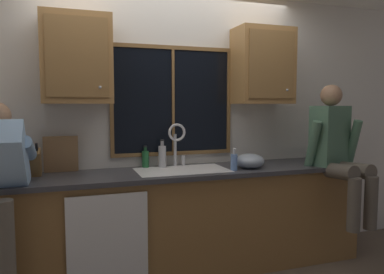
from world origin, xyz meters
TOP-DOWN VIEW (x-y plane):
  - back_wall at (0.00, 0.06)m, footprint 5.86×0.12m
  - window_glass at (0.04, -0.01)m, footprint 1.10×0.02m
  - window_frame_top at (0.04, -0.02)m, footprint 1.17×0.02m
  - window_frame_bottom at (0.04, -0.02)m, footprint 1.17×0.02m
  - window_frame_left at (-0.53, -0.02)m, footprint 0.03×0.02m
  - window_frame_right at (0.61, -0.02)m, footprint 0.03×0.02m
  - window_mullion_center at (0.04, -0.02)m, footprint 0.02×0.02m
  - lower_cabinet_run at (0.00, -0.29)m, footprint 3.46×0.58m
  - countertop at (0.00, -0.31)m, footprint 3.52×0.62m
  - dishwasher_front at (-0.64, -0.61)m, footprint 0.60×0.02m
  - upper_cabinet_left at (-0.81, -0.17)m, footprint 0.55×0.36m
  - upper_cabinet_right at (0.90, -0.17)m, footprint 0.55×0.36m
  - sink at (0.04, -0.30)m, footprint 0.80×0.46m
  - faucet at (0.05, -0.12)m, footprint 0.18×0.09m
  - person_sitting_on_counter at (1.46, -0.57)m, footprint 0.54×0.65m
  - knife_block at (-1.17, -0.20)m, footprint 0.12×0.18m
  - cutting_board at (-0.96, -0.08)m, footprint 0.28×0.09m
  - mixing_bowl at (0.65, -0.39)m, footprint 0.27×0.27m
  - soap_dispenser at (0.47, -0.45)m, footprint 0.06×0.07m
  - bottle_green_glass at (-0.09, -0.10)m, footprint 0.07×0.07m
  - bottle_tall_clear at (-0.24, -0.07)m, footprint 0.06×0.06m

SIDE VIEW (x-z plane):
  - lower_cabinet_run at x=0.00m, z-range 0.00..0.88m
  - dishwasher_front at x=-0.64m, z-range 0.09..0.83m
  - sink at x=0.04m, z-range 0.72..0.93m
  - countertop at x=0.00m, z-range 0.88..0.92m
  - mixing_bowl at x=0.65m, z-range 0.91..1.05m
  - soap_dispenser at x=0.47m, z-range 0.90..1.10m
  - bottle_tall_clear at x=-0.24m, z-range 0.90..1.10m
  - bottle_green_glass at x=-0.09m, z-range 0.90..1.15m
  - knife_block at x=-1.17m, z-range 0.87..1.19m
  - window_frame_bottom at x=0.04m, z-range 1.01..1.05m
  - cutting_board at x=-0.96m, z-range 0.92..1.23m
  - person_sitting_on_counter at x=1.46m, z-range 0.47..1.73m
  - faucet at x=0.05m, z-range 0.97..1.37m
  - back_wall at x=0.00m, z-range 0.00..2.55m
  - window_glass at x=0.04m, z-range 1.05..2.00m
  - window_frame_left at x=-0.53m, z-range 1.05..2.00m
  - window_frame_right at x=0.61m, z-range 1.05..2.00m
  - window_mullion_center at x=0.04m, z-range 1.05..2.00m
  - upper_cabinet_left at x=-0.81m, z-range 1.50..2.22m
  - upper_cabinet_right at x=0.90m, z-range 1.50..2.22m
  - window_frame_top at x=0.04m, z-range 2.00..2.04m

